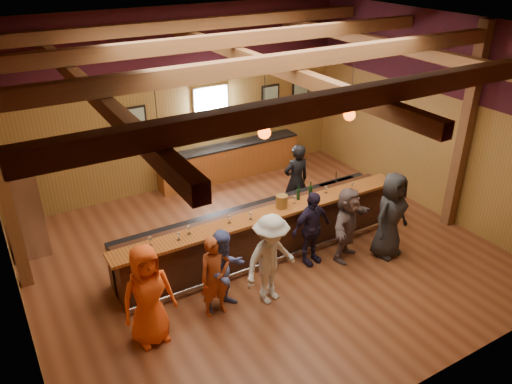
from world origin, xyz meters
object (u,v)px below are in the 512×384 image
customer_redvest (215,277)px  stainless_fridge (23,214)px  customer_brown (347,224)px  customer_navy (311,228)px  customer_denim (225,270)px  customer_orange (148,295)px  bottle_a (298,194)px  customer_dark (391,215)px  back_bar_cabinet (230,161)px  bartender (296,181)px  ice_bucket (282,201)px  customer_white (271,260)px  bar_counter (260,231)px

customer_redvest → stainless_fridge: bearing=124.3°
customer_brown → customer_navy: bearing=135.0°
customer_denim → customer_orange: bearing=-179.2°
customer_navy → bottle_a: (0.11, 0.63, 0.45)m
customer_denim → customer_dark: (3.63, -0.21, 0.14)m
customer_dark → customer_orange: bearing=168.3°
back_bar_cabinet → customer_redvest: (-2.80, -4.78, 0.28)m
customer_navy → bartender: bartender is taller
customer_redvest → customer_denim: customer_denim is taller
customer_orange → ice_bucket: bearing=13.8°
back_bar_cabinet → customer_dark: 5.06m
customer_redvest → customer_white: customer_white is taller
bar_counter → customer_white: size_ratio=3.62×
customer_navy → bottle_a: customer_navy is taller
bartender → customer_brown: bearing=89.5°
customer_orange → bartender: size_ratio=1.00×
bartender → stainless_fridge: bearing=-11.8°
customer_denim → bottle_a: 2.46m
customer_denim → customer_navy: bearing=6.2°
customer_redvest → customer_white: bearing=-11.2°
customer_orange → customer_redvest: bearing=-0.8°
customer_brown → customer_dark: 0.90m
customer_denim → customer_navy: size_ratio=0.99×
customer_orange → customer_denim: bearing=0.6°
bartender → bottle_a: bartender is taller
customer_brown → ice_bucket: size_ratio=6.10×
customer_white → bartender: bearing=34.9°
customer_denim → stainless_fridge: bearing=123.2°
customer_white → customer_navy: customer_white is taller
customer_dark → bottle_a: customer_dark is taller
back_bar_cabinet → customer_dark: bearing=-78.1°
bar_counter → customer_orange: customer_orange is taller
customer_denim → customer_redvest: bearing=-171.4°
customer_brown → stainless_fridge: bearing=120.3°
customer_denim → bartender: bartender is taller
customer_dark → stainless_fridge: bearing=138.3°
customer_denim → customer_navy: 2.12m
stainless_fridge → customer_redvest: 4.43m
customer_denim → customer_brown: bearing=-0.9°
customer_redvest → customer_brown: (3.02, 0.18, 0.03)m
ice_bucket → bottle_a: size_ratio=0.83×
back_bar_cabinet → customer_brown: size_ratio=2.55×
customer_navy → bartender: 1.94m
back_bar_cabinet → customer_white: bearing=-110.1°
bar_counter → customer_orange: 3.11m
customer_brown → customer_denim: bearing=155.3°
back_bar_cabinet → customer_white: size_ratio=2.30×
customer_navy → customer_redvest: bearing=-175.7°
bottle_a → bar_counter: bearing=167.9°
customer_navy → customer_dark: size_ratio=0.86×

